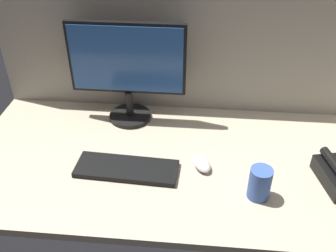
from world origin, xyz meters
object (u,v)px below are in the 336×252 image
at_px(keyboard, 127,169).
at_px(monitor, 127,67).
at_px(mug_ceramic_blue, 260,183).
at_px(mouse, 202,164).

bearing_deg(keyboard, monitor, 100.56).
bearing_deg(mug_ceramic_blue, monitor, 139.56).
relative_size(keyboard, mouse, 3.85).
relative_size(mouse, mug_ceramic_blue, 0.83).
xyz_separation_m(monitor, keyboard, (0.05, -0.35, -0.23)).
height_order(monitor, mouse, monitor).
distance_m(monitor, mouse, 0.49).
xyz_separation_m(keyboard, mouse, (0.27, 0.04, 0.01)).
relative_size(monitor, keyboard, 1.28).
distance_m(mouse, mug_ceramic_blue, 0.23).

